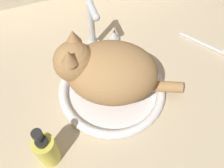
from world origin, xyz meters
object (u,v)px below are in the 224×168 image
(sink_basin, at_px, (112,89))
(soap_pump_bottle, at_px, (46,150))
(faucet, at_px, (93,32))
(cat, at_px, (105,70))
(toothbrush, at_px, (205,45))

(sink_basin, xyz_separation_m, soap_pump_bottle, (-0.22, -0.14, 0.04))
(faucet, bearing_deg, cat, -95.90)
(sink_basin, bearing_deg, toothbrush, 10.88)
(faucet, bearing_deg, sink_basin, -90.00)
(toothbrush, bearing_deg, cat, -170.80)
(cat, distance_m, toothbrush, 0.40)
(toothbrush, bearing_deg, soap_pump_bottle, -160.13)
(faucet, distance_m, cat, 0.18)
(cat, xyz_separation_m, toothbrush, (0.38, 0.06, -0.10))
(cat, bearing_deg, toothbrush, 9.20)
(faucet, relative_size, toothbrush, 1.24)
(sink_basin, bearing_deg, cat, 156.95)
(faucet, relative_size, cat, 0.55)
(toothbrush, bearing_deg, faucet, 161.86)
(sink_basin, distance_m, toothbrush, 0.37)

